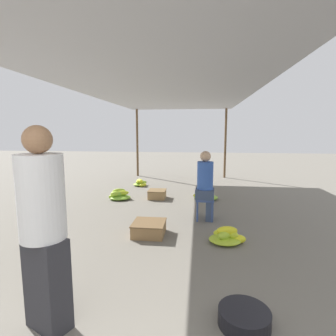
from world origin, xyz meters
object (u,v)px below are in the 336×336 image
Objects in this scene: basin_black at (244,318)px; banana_pile_left_1 at (140,183)px; crate_mid at (149,228)px; stool at (205,202)px; crate_near at (157,194)px; banana_pile_right_0 at (227,237)px; banana_pile_left_0 at (119,196)px; banana_pile_right_1 at (206,196)px; vendor_foreground at (43,227)px; vendor_seated at (206,184)px.

banana_pile_left_1 is at bearing 111.26° from basin_black.
crate_mid is (-1.21, 1.90, 0.04)m from basin_black.
stool reaches higher than crate_near.
crate_near is at bearing 120.67° from banana_pile_right_0.
banana_pile_right_0 reaches higher than banana_pile_left_0.
banana_pile_left_0 reaches higher than banana_pile_right_1.
banana_pile_right_1 is (1.98, -1.40, -0.01)m from banana_pile_left_1.
banana_pile_left_0 is at bearing 99.36° from vendor_foreground.
banana_pile_right_1 is at bearing 87.70° from stool.
stool is at bearing -51.91° from crate_near.
banana_pile_right_1 is at bearing 67.73° from crate_mid.
vendor_foreground is 3.31× the size of crate_mid.
basin_black is at bearing -57.53° from crate_mid.
banana_pile_left_1 is 4.52m from banana_pile_right_0.
banana_pile_right_0 is (2.41, -2.31, -0.00)m from banana_pile_left_0.
vendor_foreground is 3.83× the size of basin_black.
stool is 0.81× the size of crate_mid.
stool is at bearing -92.30° from banana_pile_right_1.
vendor_foreground reaches higher than stool.
crate_near is at bearing -177.81° from banana_pile_right_1.
vendor_seated is at bearing 42.75° from crate_mid.
vendor_seated is at bearing 64.65° from vendor_foreground.
stool is (1.39, 2.97, -0.56)m from vendor_foreground.
banana_pile_right_1 is at bearing 93.08° from basin_black.
stool is 1.89m from crate_near.
banana_pile_right_0 is at bearing -84.23° from banana_pile_right_1.
basin_black is (0.29, -2.76, -0.27)m from stool.
banana_pile_right_0 is 2.89m from crate_near.
stool is 1.09m from banana_pile_right_0.
banana_pile_left_1 is 0.85× the size of banana_pile_right_0.
vendor_foreground reaches higher than crate_near.
vendor_foreground is 4.80m from banana_pile_right_1.
crate_mid is at bearing 77.36° from vendor_foreground.
banana_pile_right_0 is at bearing -73.60° from vendor_seated.
banana_pile_left_0 is 1.30× the size of crate_near.
banana_pile_left_0 is at bearing 148.24° from stool.
banana_pile_right_1 reaches higher than banana_pile_left_1.
vendor_foreground is 5.97m from banana_pile_left_1.
basin_black is at bearing -84.37° from vendor_seated.
banana_pile_right_0 reaches higher than banana_pile_right_1.
crate_mid is (1.00, -3.78, 0.02)m from banana_pile_left_1.
crate_near and crate_mid have the same top height.
banana_pile_left_1 is (-1.94, 2.92, -0.60)m from vendor_seated.
vendor_seated is 2.55m from banana_pile_left_0.
banana_pile_left_0 is 1.63m from banana_pile_left_1.
crate_near is (-1.22, -0.05, 0.03)m from banana_pile_right_1.
stool reaches higher than crate_mid.
banana_pile_left_0 reaches higher than crate_near.
banana_pile_left_0 is at bearing -168.98° from crate_near.
banana_pile_left_0 is 2.46m from crate_mid.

